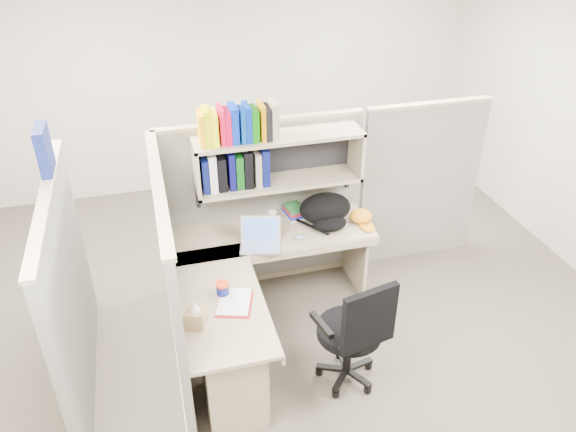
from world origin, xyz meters
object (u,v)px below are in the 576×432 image
object	(u,v)px
backpack	(327,212)
task_chair	(352,348)
desk	(246,332)
snack_canister	(223,288)
laptop	(260,236)

from	to	relation	value
backpack	task_chair	distance (m)	1.23
backpack	task_chair	bearing A→B (deg)	-115.49
desk	snack_canister	xyz separation A→B (m)	(-0.14, 0.14, 0.34)
laptop	snack_canister	bearing A→B (deg)	-113.26
task_chair	snack_canister	bearing A→B (deg)	154.58
desk	task_chair	world-z (taller)	task_chair
desk	laptop	size ratio (longest dim) A/B	5.32
desk	laptop	xyz separation A→B (m)	(0.26, 0.64, 0.41)
laptop	backpack	size ratio (longest dim) A/B	0.72
snack_canister	task_chair	world-z (taller)	task_chair
laptop	snack_canister	distance (m)	0.65
task_chair	desk	bearing A→B (deg)	159.24
desk	backpack	bearing A→B (deg)	42.83
desk	laptop	distance (m)	0.81
backpack	snack_canister	distance (m)	1.25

